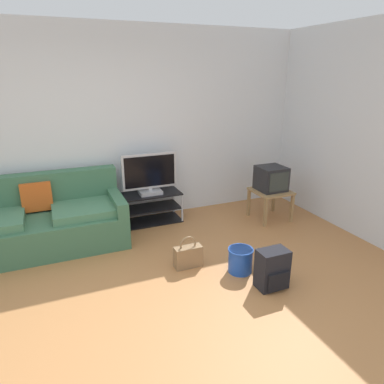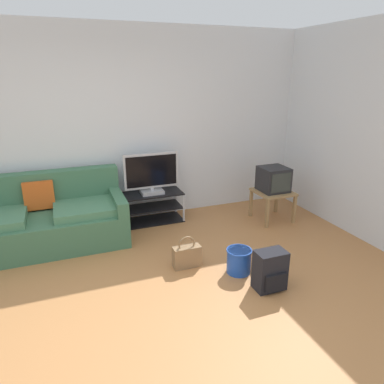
{
  "view_description": "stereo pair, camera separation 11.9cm",
  "coord_description": "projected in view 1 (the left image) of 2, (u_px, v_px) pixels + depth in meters",
  "views": [
    {
      "loc": [
        -0.67,
        -2.48,
        2.09
      ],
      "look_at": [
        0.86,
        1.2,
        0.72
      ],
      "focal_mm": 32.95,
      "sensor_mm": 36.0,
      "label": 1
    },
    {
      "loc": [
        -0.56,
        -2.52,
        2.09
      ],
      "look_at": [
        0.86,
        1.2,
        0.72
      ],
      "focal_mm": 32.95,
      "sensor_mm": 36.0,
      "label": 2
    }
  ],
  "objects": [
    {
      "name": "handbag",
      "position": [
        188.0,
        256.0,
        3.94
      ],
      "size": [
        0.31,
        0.13,
        0.37
      ],
      "rotation": [
        0.0,
        0.0,
        0.28
      ],
      "color": "olive",
      "rests_on": "ground_plane"
    },
    {
      "name": "tv_stand",
      "position": [
        151.0,
        208.0,
        5.1
      ],
      "size": [
        0.86,
        0.41,
        0.44
      ],
      "color": "black",
      "rests_on": "ground_plane"
    },
    {
      "name": "couch",
      "position": [
        40.0,
        223.0,
        4.34
      ],
      "size": [
        2.02,
        0.91,
        0.87
      ],
      "color": "#3D6B4C",
      "rests_on": "ground_plane"
    },
    {
      "name": "ground_plane",
      "position": [
        154.0,
        324.0,
        3.09
      ],
      "size": [
        9.0,
        9.8,
        0.02
      ],
      "primitive_type": "cube",
      "color": "#B27542"
    },
    {
      "name": "cleaning_bucket",
      "position": [
        240.0,
        259.0,
        3.84
      ],
      "size": [
        0.28,
        0.28,
        0.27
      ],
      "color": "blue",
      "rests_on": "ground_plane"
    },
    {
      "name": "wall_back",
      "position": [
        98.0,
        129.0,
        4.78
      ],
      "size": [
        9.0,
        0.1,
        2.7
      ],
      "primitive_type": "cube",
      "color": "silver",
      "rests_on": "ground_plane"
    },
    {
      "name": "backpack",
      "position": [
        272.0,
        269.0,
        3.54
      ],
      "size": [
        0.31,
        0.27,
        0.41
      ],
      "rotation": [
        0.0,
        0.0,
        0.25
      ],
      "color": "black",
      "rests_on": "ground_plane"
    },
    {
      "name": "side_table",
      "position": [
        271.0,
        195.0,
        5.16
      ],
      "size": [
        0.51,
        0.51,
        0.45
      ],
      "color": "#9E7A4C",
      "rests_on": "ground_plane"
    },
    {
      "name": "wall_right",
      "position": [
        361.0,
        132.0,
        4.49
      ],
      "size": [
        0.1,
        3.6,
        2.7
      ],
      "primitive_type": "cube",
      "color": "silver",
      "rests_on": "ground_plane"
    },
    {
      "name": "crt_tv",
      "position": [
        271.0,
        178.0,
        5.09
      ],
      "size": [
        0.38,
        0.39,
        0.35
      ],
      "color": "#232326",
      "rests_on": "side_table"
    },
    {
      "name": "flat_tv",
      "position": [
        150.0,
        174.0,
        4.91
      ],
      "size": [
        0.78,
        0.22,
        0.58
      ],
      "color": "#B2B2B7",
      "rests_on": "tv_stand"
    }
  ]
}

